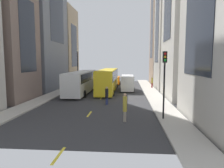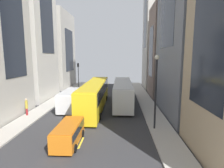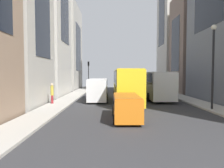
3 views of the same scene
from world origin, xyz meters
name	(u,v)px [view 2 (image 2 of 3)]	position (x,y,z in m)	size (l,w,h in m)	color
ground_plane	(99,104)	(0.00, 0.00, 0.00)	(40.84, 40.84, 0.00)	#333335
sidewalk_west	(147,104)	(-7.24, 0.00, 0.07)	(2.35, 44.00, 0.15)	#B2ADA3
sidewalk_east	(52,103)	(7.24, 0.00, 0.07)	(2.35, 44.00, 0.15)	#B2ADA3
lane_stripe_0	(109,83)	(0.00, -21.00, 0.01)	(0.16, 2.00, 0.01)	yellow
lane_stripe_1	(106,89)	(0.00, -12.60, 0.01)	(0.16, 2.00, 0.01)	yellow
lane_stripe_2	(102,97)	(0.00, -4.20, 0.01)	(0.16, 2.00, 0.01)	yellow
lane_stripe_3	(95,112)	(0.00, 4.20, 0.01)	(0.16, 2.00, 0.01)	yellow
lane_stripe_4	(81,143)	(0.00, 12.60, 0.01)	(0.16, 2.00, 0.01)	yellow
building_west_1	(172,52)	(-12.31, -6.56, 7.95)	(7.45, 7.09, 15.90)	#7A665B
building_east_0	(49,51)	(13.28, -15.03, 8.48)	(9.42, 10.74, 16.95)	#B7B2A8
city_bus_white	(123,91)	(-3.56, -0.17, 2.01)	(2.80, 12.86, 3.35)	silver
streetcar_yellow	(95,93)	(0.28, 2.45, 2.13)	(2.70, 14.54, 3.59)	yellow
delivery_van_white	(70,99)	(3.47, 3.27, 1.51)	(2.25, 5.75, 2.58)	white
car_orange_0	(69,132)	(0.96, 12.77, 0.98)	(1.87, 4.28, 1.67)	orange
pedestrian_crossing_mid	(93,82)	(3.31, -14.76, 1.26)	(0.33, 0.33, 2.33)	gray
pedestrian_waiting_curb	(27,106)	(7.91, 6.26, 1.24)	(0.31, 0.31, 2.03)	maroon
pedestrian_crossing_near	(98,87)	(1.17, -8.26, 1.08)	(0.37, 0.37, 2.05)	navy
traffic_light_near_corner	(78,70)	(6.47, -14.14, 3.99)	(0.32, 0.44, 5.49)	black
streetlamp_near	(156,84)	(-6.57, 9.55, 4.48)	(0.44, 0.44, 7.07)	black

